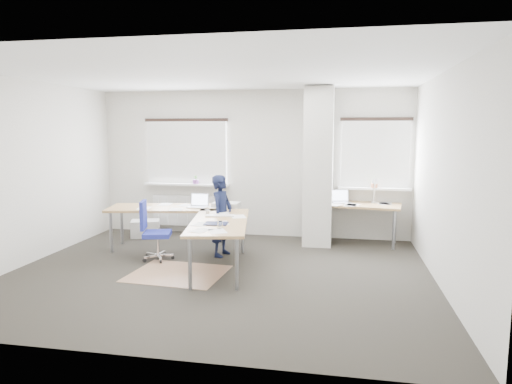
% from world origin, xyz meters
% --- Properties ---
extents(ground, '(6.00, 6.00, 0.00)m').
position_xyz_m(ground, '(0.00, 0.00, 0.00)').
color(ground, black).
rests_on(ground, ground).
extents(room_shell, '(6.04, 5.04, 2.82)m').
position_xyz_m(room_shell, '(0.18, 0.45, 1.75)').
color(room_shell, beige).
rests_on(room_shell, ground).
extents(floor_mat, '(1.38, 1.20, 0.01)m').
position_xyz_m(floor_mat, '(-0.57, -0.13, 0.00)').
color(floor_mat, '#997053').
rests_on(floor_mat, ground).
extents(white_crate, '(0.63, 0.53, 0.32)m').
position_xyz_m(white_crate, '(-1.99, 1.96, 0.16)').
color(white_crate, white).
rests_on(white_crate, ground).
extents(desk_main, '(2.82, 2.63, 0.96)m').
position_xyz_m(desk_main, '(-0.58, 0.73, 0.69)').
color(desk_main, '#9E6E44').
rests_on(desk_main, ground).
extents(desk_side, '(1.49, 0.90, 1.22)m').
position_xyz_m(desk_side, '(2.05, 2.15, 0.69)').
color(desk_side, '#9E6E44').
rests_on(desk_side, ground).
extents(task_chair, '(0.53, 0.51, 0.95)m').
position_xyz_m(task_chair, '(-1.17, 0.49, 0.26)').
color(task_chair, navy).
rests_on(task_chair, ground).
extents(person, '(0.41, 0.54, 1.33)m').
position_xyz_m(person, '(-0.19, 0.93, 0.66)').
color(person, black).
rests_on(person, ground).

